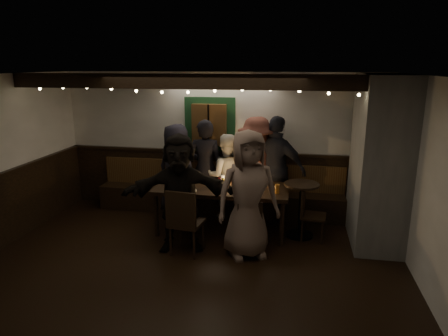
% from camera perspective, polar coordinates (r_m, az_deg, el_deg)
% --- Properties ---
extents(room, '(6.02, 5.01, 2.62)m').
position_cam_1_polar(room, '(6.39, 7.18, -0.54)').
color(room, black).
rests_on(room, ground).
extents(dining_table, '(2.18, 0.94, 0.95)m').
position_cam_1_polar(dining_table, '(6.57, -0.32, -3.28)').
color(dining_table, black).
rests_on(dining_table, ground).
extents(chair_near_left, '(0.51, 0.51, 1.01)m').
position_cam_1_polar(chair_near_left, '(5.84, -5.74, -7.25)').
color(chair_near_left, black).
rests_on(chair_near_left, ground).
extents(chair_near_right, '(0.48, 0.48, 0.82)m').
position_cam_1_polar(chair_near_right, '(5.93, 3.48, -7.97)').
color(chair_near_right, black).
rests_on(chair_near_right, ground).
extents(chair_end, '(0.42, 0.42, 0.84)m').
position_cam_1_polar(chair_end, '(6.53, 11.98, -5.97)').
color(chair_end, black).
rests_on(chair_end, ground).
extents(high_top, '(0.56, 0.56, 0.90)m').
position_cam_1_polar(high_top, '(6.57, 10.92, -4.93)').
color(high_top, black).
rests_on(high_top, ground).
extents(person_a, '(0.97, 0.81, 1.70)m').
position_cam_1_polar(person_a, '(7.37, -6.76, -0.27)').
color(person_a, black).
rests_on(person_a, ground).
extents(person_b, '(0.68, 0.47, 1.79)m').
position_cam_1_polar(person_b, '(7.27, -2.69, -0.03)').
color(person_b, black).
rests_on(person_b, ground).
extents(person_c, '(0.85, 0.72, 1.54)m').
position_cam_1_polar(person_c, '(7.23, 0.27, -1.12)').
color(person_c, beige).
rests_on(person_c, ground).
extents(person_d, '(1.37, 1.11, 1.85)m').
position_cam_1_polar(person_d, '(7.16, 4.59, -0.06)').
color(person_d, '#572C24').
rests_on(person_d, ground).
extents(person_e, '(1.19, 0.85, 1.88)m').
position_cam_1_polar(person_e, '(7.08, 7.46, -0.19)').
color(person_e, black).
rests_on(person_e, ground).
extents(person_f, '(1.72, 0.88, 1.77)m').
position_cam_1_polar(person_f, '(5.95, -6.33, -3.57)').
color(person_f, black).
rests_on(person_f, ground).
extents(person_g, '(1.08, 0.92, 1.87)m').
position_cam_1_polar(person_g, '(5.71, 3.43, -3.80)').
color(person_g, '#765F54').
rests_on(person_g, ground).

